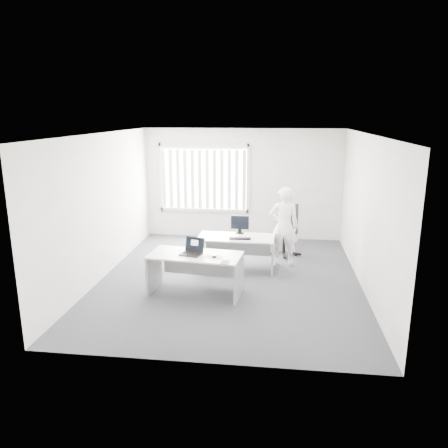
# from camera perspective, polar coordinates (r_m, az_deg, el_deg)

# --- Properties ---
(ground) EXTENTS (6.00, 6.00, 0.00)m
(ground) POSITION_cam_1_polar(r_m,az_deg,el_deg) (8.65, 0.76, -7.17)
(ground) COLOR #48484F
(ground) RESTS_ON ground
(wall_back) EXTENTS (5.00, 0.02, 2.80)m
(wall_back) POSITION_cam_1_polar(r_m,az_deg,el_deg) (11.17, 2.48, 5.20)
(wall_back) COLOR silver
(wall_back) RESTS_ON ground
(wall_front) EXTENTS (5.00, 0.02, 2.80)m
(wall_front) POSITION_cam_1_polar(r_m,az_deg,el_deg) (5.37, -2.73, -4.91)
(wall_front) COLOR silver
(wall_front) RESTS_ON ground
(wall_left) EXTENTS (0.02, 6.00, 2.80)m
(wall_left) POSITION_cam_1_polar(r_m,az_deg,el_deg) (8.86, -15.51, 2.28)
(wall_left) COLOR silver
(wall_left) RESTS_ON ground
(wall_right) EXTENTS (0.02, 6.00, 2.80)m
(wall_right) POSITION_cam_1_polar(r_m,az_deg,el_deg) (8.35, 18.10, 1.38)
(wall_right) COLOR silver
(wall_right) RESTS_ON ground
(ceiling) EXTENTS (5.00, 6.00, 0.02)m
(ceiling) POSITION_cam_1_polar(r_m,az_deg,el_deg) (8.06, 0.82, 11.70)
(ceiling) COLOR white
(ceiling) RESTS_ON wall_back
(window) EXTENTS (2.32, 0.06, 1.76)m
(window) POSITION_cam_1_polar(r_m,az_deg,el_deg) (11.24, -2.65, 6.02)
(window) COLOR beige
(window) RESTS_ON wall_back
(blinds) EXTENTS (2.20, 0.10, 1.50)m
(blinds) POSITION_cam_1_polar(r_m,az_deg,el_deg) (11.18, -2.70, 5.83)
(blinds) COLOR white
(blinds) RESTS_ON wall_back
(desk_near) EXTENTS (1.70, 0.94, 0.74)m
(desk_near) POSITION_cam_1_polar(r_m,az_deg,el_deg) (7.81, -3.77, -5.41)
(desk_near) COLOR silver
(desk_near) RESTS_ON ground
(desk_far) EXTENTS (1.57, 0.75, 0.71)m
(desk_far) POSITION_cam_1_polar(r_m,az_deg,el_deg) (9.00, 1.59, -2.87)
(desk_far) COLOR silver
(desk_far) RESTS_ON ground
(office_chair) EXTENTS (0.81, 0.81, 1.16)m
(office_chair) POSITION_cam_1_polar(r_m,az_deg,el_deg) (10.15, 7.96, -1.89)
(office_chair) COLOR black
(office_chair) RESTS_ON ground
(person) EXTENTS (0.65, 0.45, 1.70)m
(person) POSITION_cam_1_polar(r_m,az_deg,el_deg) (9.25, 7.82, -0.33)
(person) COLOR white
(person) RESTS_ON ground
(laptop) EXTENTS (0.44, 0.41, 0.28)m
(laptop) POSITION_cam_1_polar(r_m,az_deg,el_deg) (7.68, -4.38, -3.04)
(laptop) COLOR black
(laptop) RESTS_ON desk_near
(paper_sheet) EXTENTS (0.37, 0.31, 0.00)m
(paper_sheet) POSITION_cam_1_polar(r_m,az_deg,el_deg) (7.58, -1.40, -4.34)
(paper_sheet) COLOR silver
(paper_sheet) RESTS_ON desk_near
(mouse) EXTENTS (0.07, 0.11, 0.04)m
(mouse) POSITION_cam_1_polar(r_m,az_deg,el_deg) (7.58, -1.27, -4.17)
(mouse) COLOR silver
(mouse) RESTS_ON paper_sheet
(booklet) EXTENTS (0.15, 0.20, 0.01)m
(booklet) POSITION_cam_1_polar(r_m,az_deg,el_deg) (7.33, 0.12, -4.98)
(booklet) COLOR silver
(booklet) RESTS_ON desk_near
(keyboard) EXTENTS (0.44, 0.17, 0.02)m
(keyboard) POSITION_cam_1_polar(r_m,az_deg,el_deg) (8.77, 2.09, -1.91)
(keyboard) COLOR black
(keyboard) RESTS_ON desk_far
(monitor) EXTENTS (0.39, 0.14, 0.38)m
(monitor) POSITION_cam_1_polar(r_m,az_deg,el_deg) (9.13, 2.09, -0.08)
(monitor) COLOR black
(monitor) RESTS_ON desk_far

